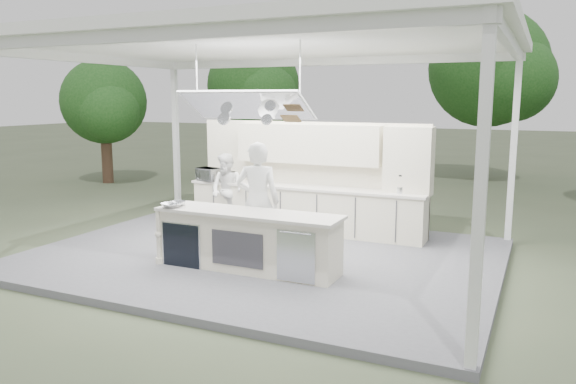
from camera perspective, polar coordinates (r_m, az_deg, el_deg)
The scene contains 12 objects.
ground at distance 10.10m, azimuth -2.56°, elevation -6.92°, with size 90.00×90.00×0.00m, color #475137.
stage_deck at distance 10.08m, azimuth -2.57°, elevation -6.59°, with size 8.00×6.00×0.12m, color #5A5A5E.
tent at distance 9.71m, azimuth -2.75°, elevation 14.56°, with size 8.20×6.20×3.86m.
demo_island at distance 9.08m, azimuth -4.23°, elevation -4.92°, with size 3.10×0.79×0.95m.
back_counter at distance 11.63m, azimuth 1.70°, elevation -1.67°, with size 5.08×0.72×0.95m.
back_wall_unit at distance 11.51m, azimuth 4.18°, elevation 3.12°, with size 5.05×0.48×2.25m.
tree_cluster at distance 18.95m, azimuth 10.78°, elevation 10.70°, with size 19.55×9.40×5.85m.
head_chef at distance 9.50m, azimuth -3.09°, elevation -0.96°, with size 0.74×0.48×2.02m, color silver.
sous_chef at distance 12.00m, azimuth -6.21°, elevation 0.15°, with size 0.77×0.60×1.58m, color silver.
toaster_oven at distance 12.37m, azimuth -8.08°, elevation 1.80°, with size 0.50×0.34×0.28m, color silver.
bowl_large at distance 9.45m, azimuth -11.77°, elevation -1.33°, with size 0.32×0.32×0.08m, color #AFB1B6.
bowl_small at distance 9.61m, azimuth -11.08°, elevation -1.14°, with size 0.25×0.25×0.08m, color #B3B6BB.
Camera 1 is at (4.44, -8.60, 2.87)m, focal length 35.00 mm.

